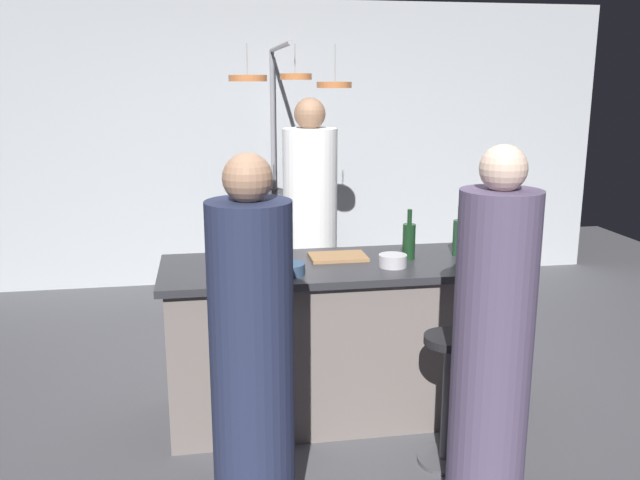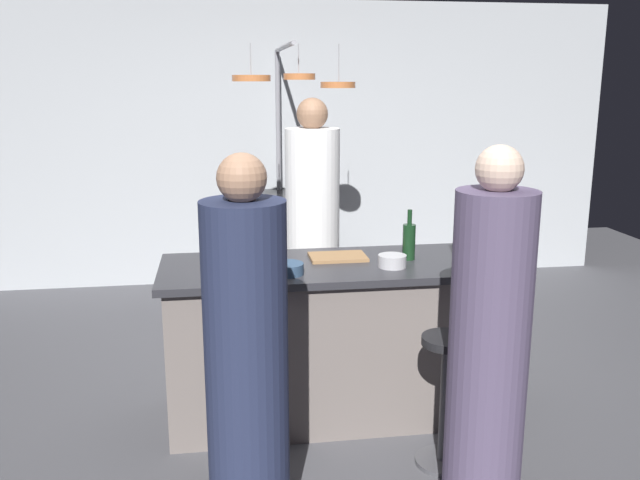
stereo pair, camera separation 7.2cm
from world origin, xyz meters
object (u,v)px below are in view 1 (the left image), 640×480
(chef, at_px, (310,236))
(wine_bottle_rose, at_px, (213,246))
(guest_right, at_px, (492,347))
(wine_glass_near_right_guest, at_px, (242,254))
(wine_bottle_green, at_px, (459,237))
(mixing_bowl_blue, at_px, (287,269))
(wine_glass_by_chef, at_px, (244,240))
(cutting_board, at_px, (338,257))
(mixing_bowl_steel, at_px, (393,261))
(wine_bottle_red, at_px, (409,240))
(bar_stool_left, at_px, (240,410))
(stove_range, at_px, (277,242))
(pepper_mill, at_px, (262,240))
(guest_left, at_px, (252,366))
(bar_stool_right, at_px, (448,394))

(chef, relative_size, wine_bottle_rose, 6.23)
(guest_right, distance_m, wine_glass_near_right_guest, 1.36)
(wine_bottle_green, bearing_deg, mixing_bowl_blue, -167.56)
(wine_bottle_green, xyz_separation_m, wine_glass_by_chef, (-1.22, 0.14, -0.01))
(cutting_board, distance_m, mixing_bowl_steel, 0.34)
(chef, height_order, wine_bottle_red, chef)
(cutting_board, relative_size, wine_bottle_red, 1.12)
(bar_stool_left, bearing_deg, mixing_bowl_steel, 29.89)
(guest_right, bearing_deg, stove_range, 99.39)
(pepper_mill, distance_m, wine_bottle_green, 1.13)
(bar_stool_left, bearing_deg, chef, 70.12)
(pepper_mill, bearing_deg, mixing_bowl_blue, -73.75)
(cutting_board, bearing_deg, mixing_bowl_steel, -40.71)
(pepper_mill, xyz_separation_m, mixing_bowl_blue, (0.10, -0.35, -0.08))
(wine_glass_near_right_guest, bearing_deg, cutting_board, 21.20)
(cutting_board, bearing_deg, guest_right, -66.35)
(stove_range, xyz_separation_m, cutting_board, (0.10, -2.35, 0.46))
(wine_glass_by_chef, distance_m, mixing_bowl_blue, 0.42)
(wine_bottle_rose, xyz_separation_m, wine_glass_by_chef, (0.18, 0.10, -0.00))
(chef, height_order, bar_stool_left, chef)
(guest_right, xyz_separation_m, mixing_bowl_steel, (-0.21, 0.85, 0.17))
(wine_bottle_green, relative_size, mixing_bowl_steel, 1.90)
(stove_range, relative_size, wine_glass_near_right_guest, 6.10)
(chef, bearing_deg, mixing_bowl_blue, -104.47)
(guest_left, height_order, mixing_bowl_blue, guest_left)
(guest_left, bearing_deg, pepper_mill, 82.78)
(guest_right, bearing_deg, bar_stool_right, 98.84)
(wine_bottle_red, height_order, mixing_bowl_steel, wine_bottle_red)
(stove_range, bearing_deg, mixing_bowl_blue, -94.97)
(cutting_board, xyz_separation_m, wine_bottle_red, (0.39, -0.08, 0.10))
(guest_right, bearing_deg, cutting_board, 113.65)
(bar_stool_left, relative_size, mixing_bowl_blue, 3.70)
(bar_stool_left, bearing_deg, guest_left, -83.83)
(wine_bottle_red, bearing_deg, chef, 112.31)
(cutting_board, distance_m, wine_glass_by_chef, 0.54)
(guest_right, bearing_deg, mixing_bowl_steel, 103.92)
(bar_stool_right, distance_m, wine_bottle_green, 0.97)
(wine_glass_by_chef, bearing_deg, guest_left, -92.31)
(cutting_board, relative_size, pepper_mill, 1.52)
(wine_bottle_green, height_order, wine_glass_by_chef, wine_bottle_green)
(guest_left, height_order, wine_bottle_red, guest_left)
(wine_bottle_rose, bearing_deg, wine_glass_by_chef, 29.48)
(guest_left, distance_m, mixing_bowl_steel, 1.21)
(cutting_board, height_order, pepper_mill, pepper_mill)
(chef, distance_m, cutting_board, 0.92)
(bar_stool_left, relative_size, guest_right, 0.42)
(wine_bottle_red, bearing_deg, bar_stool_left, -147.27)
(cutting_board, relative_size, wine_bottle_rose, 1.12)
(chef, distance_m, wine_bottle_red, 1.09)
(stove_range, height_order, pepper_mill, pepper_mill)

